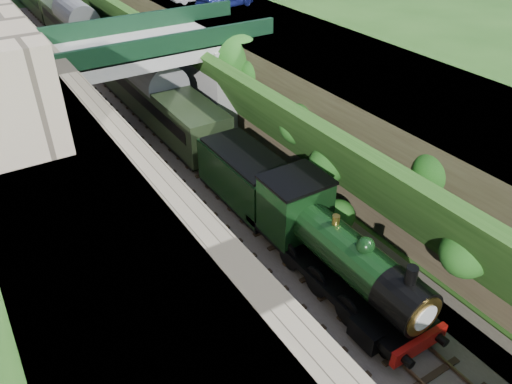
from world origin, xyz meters
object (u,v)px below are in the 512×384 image
locomotive (335,252)px  tender (246,180)px  road_bridge (154,73)px  tree (238,62)px

locomotive → tender: 7.37m
road_bridge → tree: 5.67m
road_bridge → tender: size_ratio=2.67×
locomotive → tender: bearing=90.0°
tree → tender: tree is taller
tree → tender: (-4.71, -8.73, -3.03)m
locomotive → tender: locomotive is taller
tender → tree: bearing=61.6°
road_bridge → locomotive: 18.90m
tree → locomotive: bearing=-106.3°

